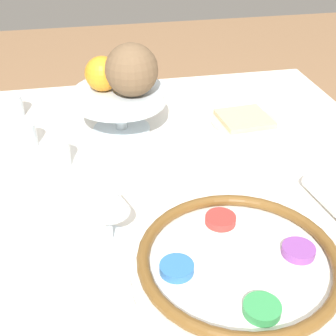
% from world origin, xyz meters
% --- Properties ---
extents(seder_plate, '(0.32, 0.32, 0.03)m').
position_xyz_m(seder_plate, '(-0.18, -0.04, 0.79)').
color(seder_plate, white).
rests_on(seder_plate, dining_table).
extents(wine_glass, '(0.07, 0.07, 0.12)m').
position_xyz_m(wine_glass, '(-0.07, 0.15, 0.86)').
color(wine_glass, silver).
rests_on(wine_glass, dining_table).
extents(fruit_stand, '(0.21, 0.21, 0.11)m').
position_xyz_m(fruit_stand, '(0.31, 0.09, 0.86)').
color(fruit_stand, silver).
rests_on(fruit_stand, dining_table).
extents(orange_fruit, '(0.08, 0.08, 0.08)m').
position_xyz_m(orange_fruit, '(0.32, 0.12, 0.92)').
color(orange_fruit, orange).
rests_on(orange_fruit, fruit_stand).
extents(coconut, '(0.12, 0.12, 0.12)m').
position_xyz_m(coconut, '(0.28, 0.06, 0.94)').
color(coconut, brown).
rests_on(coconut, fruit_stand).
extents(bread_plate, '(0.16, 0.16, 0.02)m').
position_xyz_m(bread_plate, '(0.29, -0.21, 0.79)').
color(bread_plate, beige).
rests_on(bread_plate, dining_table).
extents(napkin_roll, '(0.15, 0.06, 0.04)m').
position_xyz_m(napkin_roll, '(-0.06, -0.26, 0.80)').
color(napkin_roll, white).
rests_on(napkin_roll, dining_table).
extents(cup_near, '(0.06, 0.06, 0.06)m').
position_xyz_m(cup_near, '(0.29, 0.31, 0.81)').
color(cup_near, silver).
rests_on(cup_near, dining_table).
extents(cup_mid, '(0.06, 0.06, 0.06)m').
position_xyz_m(cup_mid, '(0.45, 0.35, 0.81)').
color(cup_mid, silver).
rests_on(cup_mid, dining_table).
extents(cup_far, '(0.06, 0.06, 0.06)m').
position_xyz_m(cup_far, '(0.19, 0.24, 0.81)').
color(cup_far, silver).
rests_on(cup_far, dining_table).
extents(fork_left, '(0.03, 0.18, 0.01)m').
position_xyz_m(fork_left, '(-0.22, 0.22, 0.78)').
color(fork_left, silver).
rests_on(fork_left, dining_table).
extents(fork_right, '(0.04, 0.18, 0.01)m').
position_xyz_m(fork_right, '(-0.19, 0.22, 0.78)').
color(fork_right, silver).
rests_on(fork_right, dining_table).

